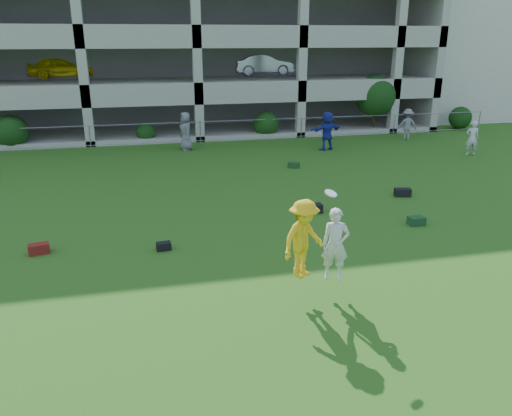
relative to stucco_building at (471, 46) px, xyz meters
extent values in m
plane|color=#235114|center=(-23.00, -28.00, -5.00)|extent=(100.00, 100.00, 0.00)
cube|color=beige|center=(0.00, 0.00, 0.00)|extent=(16.00, 14.00, 10.00)
imported|color=slate|center=(-23.97, -10.89, -4.01)|extent=(0.84, 1.09, 1.99)
imported|color=#22309C|center=(-16.73, -12.54, -3.99)|extent=(1.95, 1.03, 2.01)
imported|color=silver|center=(-10.08, -15.38, -4.13)|extent=(0.74, 0.60, 1.75)
imported|color=slate|center=(-11.25, -10.99, -4.11)|extent=(1.26, 0.88, 1.79)
cube|color=#601A10|center=(-29.22, -23.45, -4.86)|extent=(0.60, 0.41, 0.28)
cube|color=black|center=(-25.85, -23.98, -4.89)|extent=(0.42, 0.29, 0.22)
cube|color=#153613|center=(-17.90, -23.76, -4.87)|extent=(0.51, 0.37, 0.26)
cube|color=black|center=(-20.60, -21.93, -4.85)|extent=(0.35, 0.35, 0.30)
cube|color=black|center=(-16.84, -20.92, -4.85)|extent=(0.66, 0.44, 0.30)
cube|color=#133516|center=(-19.56, -15.85, -4.88)|extent=(0.58, 0.51, 0.25)
imported|color=yellow|center=(-22.90, -27.40, -3.56)|extent=(1.35, 1.17, 1.81)
imported|color=silver|center=(-22.14, -27.41, -3.76)|extent=(0.70, 0.56, 1.69)
cylinder|color=white|center=(-22.39, -27.61, -2.48)|extent=(0.29, 0.27, 0.17)
cube|color=#9E998C|center=(-23.00, 4.75, 1.00)|extent=(30.00, 0.50, 12.00)
cube|color=#9E998C|center=(-8.25, -2.00, 1.00)|extent=(0.50, 14.00, 12.00)
cube|color=#9E998C|center=(-23.00, -2.00, -4.85)|extent=(30.00, 14.00, 0.30)
cube|color=#9E998C|center=(-23.00, -2.00, -1.85)|extent=(30.00, 14.00, 0.30)
cube|color=#9E998C|center=(-23.00, -2.00, 1.15)|extent=(30.00, 14.00, 0.30)
cube|color=#9E998C|center=(-23.00, -8.85, -2.45)|extent=(30.00, 0.30, 0.90)
cube|color=#9E998C|center=(-23.00, -8.85, 0.55)|extent=(30.00, 0.30, 0.90)
cube|color=#9E998C|center=(-29.00, -8.75, 1.00)|extent=(0.50, 0.50, 12.00)
cube|color=#9E998C|center=(-23.00, -8.75, 1.00)|extent=(0.50, 0.50, 12.00)
cube|color=#9E998C|center=(-17.00, -8.75, 1.00)|extent=(0.50, 0.50, 12.00)
cube|color=#9E998C|center=(-11.00, -8.75, 1.00)|extent=(0.50, 0.50, 12.00)
cube|color=#605E59|center=(-23.00, 0.00, 1.00)|extent=(29.00, 9.00, 11.60)
imported|color=yellow|center=(-30.67, -4.00, -1.04)|extent=(3.97, 1.81, 1.32)
imported|color=silver|center=(-18.13, -4.00, -1.04)|extent=(4.11, 1.74, 1.32)
cylinder|color=gray|center=(-29.00, -9.00, -4.40)|extent=(0.06, 0.06, 1.20)
cylinder|color=gray|center=(-23.00, -9.00, -4.40)|extent=(0.06, 0.06, 1.20)
cylinder|color=gray|center=(-17.00, -9.00, -4.40)|extent=(0.06, 0.06, 1.20)
cylinder|color=gray|center=(-11.00, -9.00, -4.40)|extent=(0.06, 0.06, 1.20)
cylinder|color=gray|center=(-5.00, -9.00, -4.40)|extent=(0.06, 0.06, 1.20)
cylinder|color=gray|center=(-23.00, -9.00, -3.85)|extent=(36.00, 0.04, 0.04)
cylinder|color=gray|center=(-23.00, -9.00, -4.92)|extent=(36.00, 0.04, 0.04)
sphere|color=#163D11|center=(-33.00, -8.40, -4.12)|extent=(1.76, 1.76, 1.76)
sphere|color=#163D11|center=(-26.00, -8.40, -4.45)|extent=(1.10, 1.10, 1.10)
sphere|color=#163D11|center=(-19.00, -8.40, -4.23)|extent=(1.54, 1.54, 1.54)
cylinder|color=#382314|center=(-12.00, -8.20, -4.02)|extent=(0.16, 0.16, 1.96)
sphere|color=#163D11|center=(-12.00, -8.20, -2.76)|extent=(2.52, 2.52, 2.52)
sphere|color=#163D11|center=(-6.00, -8.40, -4.29)|extent=(1.43, 1.43, 1.43)
camera|label=1|loc=(-26.21, -37.12, 0.67)|focal=35.00mm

